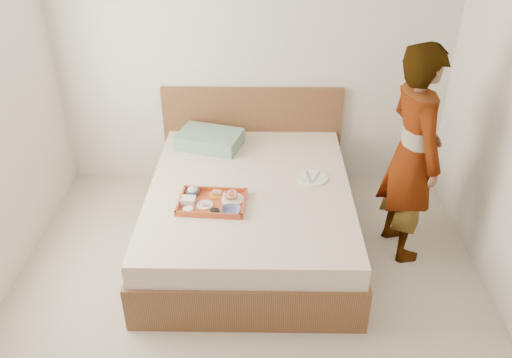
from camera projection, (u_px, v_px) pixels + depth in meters
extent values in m
cube|color=beige|center=(246.00, 332.00, 3.48)|extent=(3.50, 4.00, 0.01)
cube|color=silver|center=(252.00, 48.00, 4.51)|extent=(3.50, 0.01, 2.60)
cube|color=brown|center=(250.00, 213.00, 4.20)|extent=(1.65, 2.00, 0.53)
cube|color=brown|center=(252.00, 136.00, 4.92)|extent=(1.65, 0.06, 0.95)
cube|color=gray|center=(210.00, 139.00, 4.59)|extent=(0.62, 0.50, 0.13)
cube|color=#C15825|center=(212.00, 202.00, 3.82)|extent=(0.51, 0.39, 0.04)
cylinder|color=white|center=(233.00, 199.00, 3.86)|extent=(0.18, 0.18, 0.01)
imported|color=#1B2749|center=(231.00, 211.00, 3.71)|extent=(0.15, 0.15, 0.03)
cylinder|color=black|center=(215.00, 212.00, 3.71)|extent=(0.08, 0.08, 0.03)
cylinder|color=white|center=(205.00, 205.00, 3.80)|extent=(0.13, 0.13, 0.01)
cylinder|color=orange|center=(217.00, 194.00, 3.92)|extent=(0.13, 0.13, 0.01)
imported|color=#1B2749|center=(193.00, 192.00, 3.93)|extent=(0.11, 0.11, 0.03)
cube|color=silver|center=(188.00, 200.00, 3.82)|extent=(0.11, 0.09, 0.04)
cylinder|color=white|center=(188.00, 210.00, 3.73)|extent=(0.08, 0.08, 0.02)
cylinder|color=white|center=(312.00, 178.00, 4.15)|extent=(0.29, 0.29, 0.01)
imported|color=silver|center=(412.00, 155.00, 3.83)|extent=(0.53, 0.69, 1.69)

